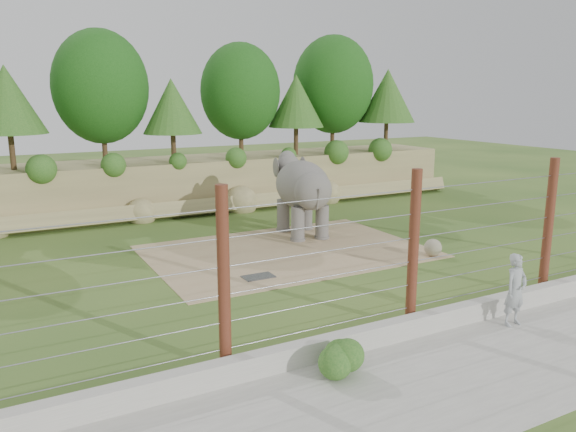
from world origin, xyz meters
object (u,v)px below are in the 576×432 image
elephant (302,197)px  stone_ball (433,248)px  barrier_fence (413,250)px  zookeeper (516,290)px

elephant → stone_ball: bearing=-54.7°
barrier_fence → zookeeper: bearing=-27.4°
elephant → barrier_fence: barrier_fence is taller
stone_ball → barrier_fence: (-4.81, -4.42, 1.66)m
stone_ball → barrier_fence: bearing=-137.4°
zookeeper → stone_ball: bearing=63.5°
elephant → stone_ball: (2.56, -5.01, -1.29)m
barrier_fence → zookeeper: barrier_fence is taller
elephant → stone_ball: 5.77m
stone_ball → zookeeper: size_ratio=0.34×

